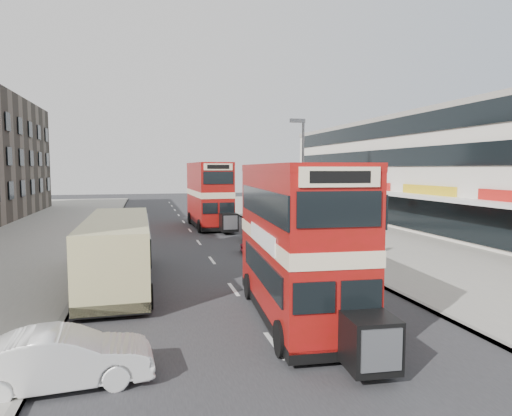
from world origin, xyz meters
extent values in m
plane|color=#28282B|center=(0.00, 0.00, 0.00)|extent=(160.00, 160.00, 0.00)
cube|color=#28282B|center=(0.00, 20.00, 0.01)|extent=(12.00, 90.00, 0.01)
cube|color=gray|center=(12.00, 20.00, 0.07)|extent=(12.00, 90.00, 0.15)
cube|color=gray|center=(-12.00, 20.00, 0.07)|extent=(12.00, 90.00, 0.15)
cube|color=gray|center=(-6.10, 20.00, 0.07)|extent=(0.20, 90.00, 0.16)
cube|color=gray|center=(6.10, 20.00, 0.07)|extent=(0.20, 90.00, 0.16)
cube|color=beige|center=(20.00, 22.00, 4.50)|extent=(8.00, 46.00, 9.00)
cube|color=black|center=(15.95, 22.00, 1.60)|extent=(0.10, 44.00, 2.40)
cube|color=gray|center=(20.00, 22.00, 9.10)|extent=(8.20, 46.20, 0.40)
cube|color=white|center=(15.10, 22.00, 3.00)|extent=(1.80, 44.00, 0.20)
cylinder|color=slate|center=(6.60, 18.00, 4.00)|extent=(0.16, 0.16, 8.00)
cube|color=slate|center=(6.20, 18.00, 8.00)|extent=(1.00, 0.20, 0.25)
cube|color=black|center=(1.33, 4.09, 0.34)|extent=(2.97, 7.89, 0.34)
cube|color=maroon|center=(1.33, 4.09, 1.50)|extent=(2.95, 7.89, 2.13)
cube|color=beige|center=(1.33, 4.09, 2.71)|extent=(3.00, 7.94, 0.44)
cube|color=maroon|center=(1.33, 4.09, 3.87)|extent=(2.95, 7.89, 2.03)
cube|color=maroon|center=(1.33, 4.09, 4.97)|extent=(2.97, 7.91, 0.24)
cube|color=black|center=(1.62, -0.39, 0.87)|extent=(1.24, 1.24, 1.26)
cube|color=black|center=(1.80, 27.78, 0.36)|extent=(2.88, 8.34, 0.36)
cube|color=maroon|center=(1.80, 27.78, 1.60)|extent=(2.86, 8.34, 2.27)
cube|color=beige|center=(1.80, 27.78, 2.89)|extent=(2.90, 8.38, 0.46)
cube|color=maroon|center=(1.80, 27.78, 4.13)|extent=(2.86, 8.34, 2.17)
cube|color=maroon|center=(1.80, 27.78, 5.29)|extent=(2.88, 8.36, 0.26)
cube|color=black|center=(2.61, 23.06, 0.93)|extent=(1.28, 1.28, 1.34)
cube|color=black|center=(-4.60, 10.02, 0.40)|extent=(2.59, 10.01, 0.40)
cube|color=#C1B87C|center=(-4.60, 10.02, 1.55)|extent=(2.57, 10.01, 2.60)
imported|color=white|center=(-5.33, 0.91, 0.66)|extent=(4.07, 1.67, 1.31)
imported|color=maroon|center=(4.47, 15.45, 0.75)|extent=(5.16, 2.14, 1.49)
imported|color=#B34111|center=(4.96, 19.71, 0.56)|extent=(4.21, 2.24, 1.13)
imported|color=gray|center=(8.64, 12.64, 1.05)|extent=(0.69, 0.50, 1.80)
imported|color=gray|center=(8.58, 30.83, 1.07)|extent=(1.17, 0.82, 1.84)
imported|color=gray|center=(3.50, 20.89, 0.42)|extent=(0.65, 1.65, 0.85)
imported|color=#22222A|center=(3.50, 20.89, 1.30)|extent=(0.72, 0.49, 1.90)
camera|label=1|loc=(-3.45, -9.64, 4.95)|focal=31.44mm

